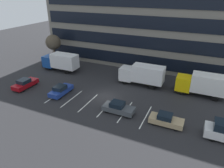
{
  "coord_description": "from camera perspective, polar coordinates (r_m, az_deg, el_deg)",
  "views": [
    {
      "loc": [
        12.17,
        -24.16,
        14.82
      ],
      "look_at": [
        0.29,
        1.66,
        1.4
      ],
      "focal_mm": 32.88,
      "sensor_mm": 36.0,
      "label": 1
    }
  ],
  "objects": [
    {
      "name": "ground_plane",
      "position": [
        30.85,
        -1.78,
        -3.46
      ],
      "size": [
        120.0,
        120.0,
        0.0
      ],
      "primitive_type": "plane",
      "color": "#262628"
    },
    {
      "name": "office_building",
      "position": [
        44.02,
        9.09,
        19.74
      ],
      "size": [
        40.19,
        11.19,
        21.6
      ],
      "color": "slate",
      "rests_on": "ground_plane"
    },
    {
      "name": "lot_markings",
      "position": [
        28.77,
        -4.19,
        -5.8
      ],
      "size": [
        14.14,
        5.4,
        0.01
      ],
      "color": "silver",
      "rests_on": "ground_plane"
    },
    {
      "name": "box_truck_white",
      "position": [
        34.08,
        8.42,
        2.77
      ],
      "size": [
        7.42,
        2.46,
        3.44
      ],
      "color": "white",
      "rests_on": "ground_plane"
    },
    {
      "name": "box_truck_blue",
      "position": [
        41.03,
        -14.06,
        6.18
      ],
      "size": [
        7.37,
        2.44,
        3.41
      ],
      "color": "#194799",
      "rests_on": "ground_plane"
    },
    {
      "name": "box_truck_yellow",
      "position": [
        33.11,
        23.89,
        0.05
      ],
      "size": [
        7.37,
        2.44,
        3.41
      ],
      "color": "yellow",
      "rests_on": "ground_plane"
    },
    {
      "name": "sedan_charcoal",
      "position": [
        26.74,
        1.78,
        -6.62
      ],
      "size": [
        4.13,
        1.73,
        1.48
      ],
      "color": "#474C51",
      "rests_on": "ground_plane"
    },
    {
      "name": "sedan_maroon",
      "position": [
        36.09,
        -23.03,
        0.13
      ],
      "size": [
        1.77,
        4.24,
        1.52
      ],
      "color": "maroon",
      "rests_on": "ground_plane"
    },
    {
      "name": "sedan_navy",
      "position": [
        32.08,
        -14.03,
        -1.66
      ],
      "size": [
        1.73,
        4.13,
        1.48
      ],
      "color": "navy",
      "rests_on": "ground_plane"
    },
    {
      "name": "sedan_tan",
      "position": [
        25.37,
        14.77,
        -9.6
      ],
      "size": [
        3.97,
        1.66,
        1.42
      ],
      "color": "tan",
      "rests_on": "ground_plane"
    },
    {
      "name": "bare_tree",
      "position": [
        45.79,
        -16.03,
        11.06
      ],
      "size": [
        3.16,
        3.16,
        5.93
      ],
      "color": "#473323",
      "rests_on": "ground_plane"
    }
  ]
}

